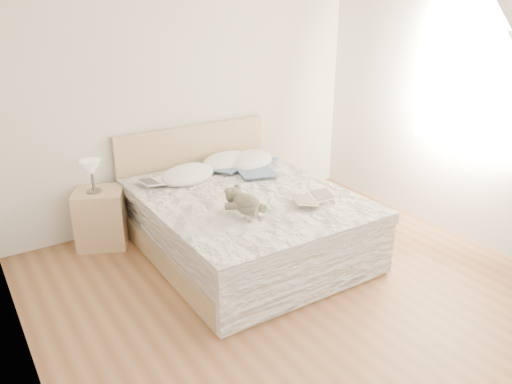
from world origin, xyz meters
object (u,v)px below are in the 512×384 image
Objects in this scene: bed at (242,220)px; nightstand at (101,218)px; table_lamp at (91,170)px; childrens_book at (313,198)px; teddy_bear at (247,210)px; photo_book at (158,181)px.

nightstand is (-1.09, 0.82, -0.03)m from bed.
childrens_book is (1.52, -1.36, -0.15)m from table_lamp.
bed is at bearing 48.13° from teddy_bear.
nightstand is at bearing 157.23° from childrens_book.
table_lamp reaches higher than childrens_book.
teddy_bear is at bearing -78.71° from photo_book.
teddy_bear reaches higher than photo_book.
bed is 1.37m from nightstand.
table_lamp is 0.61m from photo_book.
bed is 0.75m from childrens_book.
bed is 0.66m from teddy_bear.
childrens_book is 0.65m from teddy_bear.
photo_book is (-0.58, 0.57, 0.32)m from bed.
teddy_bear is at bearing -56.48° from table_lamp.
teddy_bear is (-0.26, -0.50, 0.34)m from bed.
photo_book is 1.12m from teddy_bear.
teddy_bear is (0.87, -1.31, -0.13)m from table_lamp.
childrens_book is (1.48, -1.38, 0.35)m from nightstand.
teddy_bear is (0.83, -1.32, 0.37)m from nightstand.
photo_book is 0.86× the size of childrens_book.
nightstand is 0.66m from photo_book.
photo_book is at bearing -26.23° from nightstand.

